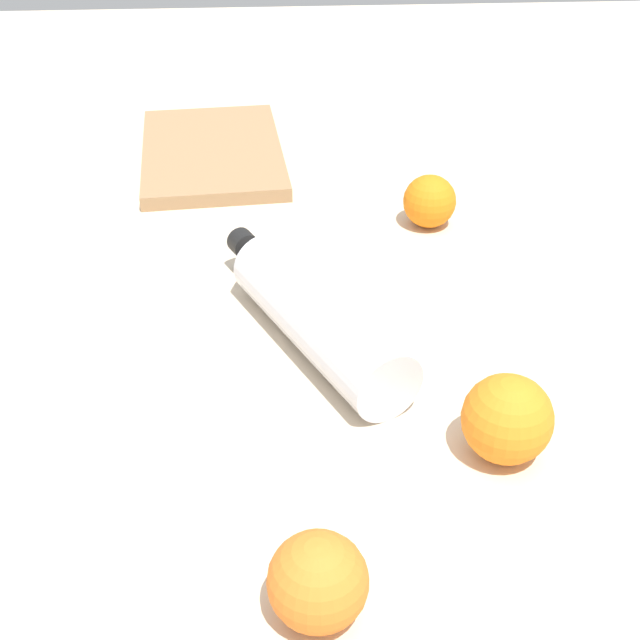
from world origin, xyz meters
TOP-DOWN VIEW (x-y plane):
  - ground_plane at (0.00, 0.00)m, footprint 2.40×2.40m
  - water_bottle at (0.03, 0.05)m, footprint 0.28×0.18m
  - orange_0 at (-0.14, -0.10)m, footprint 0.07×0.07m
  - orange_1 at (-0.28, 0.06)m, footprint 0.07×0.07m
  - orange_2 at (0.24, -0.10)m, footprint 0.06×0.06m
  - cutting_board at (0.44, 0.16)m, footprint 0.30×0.20m

SIDE VIEW (x-z plane):
  - ground_plane at x=0.00m, z-range 0.00..0.00m
  - cutting_board at x=0.44m, z-range 0.00..0.02m
  - orange_2 at x=0.24m, z-range 0.00..0.06m
  - water_bottle at x=0.03m, z-range 0.00..0.06m
  - orange_1 at x=-0.28m, z-range 0.00..0.07m
  - orange_0 at x=-0.14m, z-range 0.00..0.07m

